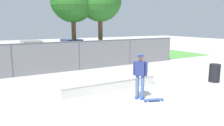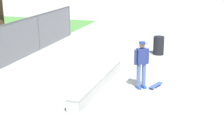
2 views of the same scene
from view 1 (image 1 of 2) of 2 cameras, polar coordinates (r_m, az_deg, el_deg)
The scene contains 11 objects.
ground_plane at distance 9.73m, azimuth 4.13°, elevation -8.00°, with size 80.00×80.00×0.00m, color #9E9E99.
grass_strip at distance 24.47m, azimuth -17.54°, elevation 2.53°, with size 28.48×20.00×0.02m, color #478438.
concrete_ledge at distance 10.03m, azimuth -0.31°, elevation -5.85°, with size 4.82×0.51×0.52m.
skateboarder at distance 8.81m, azimuth 7.47°, elevation -3.01°, with size 0.43×0.50×1.84m.
skateboard at distance 8.86m, azimuth 10.99°, elevation -9.50°, with size 0.82×0.46×0.09m.
chainlink_fence at distance 14.53m, azimuth -8.74°, elevation 2.25°, with size 16.55×0.07×1.97m.
tree_near_right at distance 15.98m, azimuth -10.37°, elevation 16.06°, with size 3.16×3.16×6.34m.
tree_mid at distance 16.10m, azimuth -3.18°, elevation 16.27°, with size 3.10×3.10×6.35m.
car_white at distance 20.29m, azimuth -20.53°, elevation 3.26°, with size 2.06×4.22×1.66m.
car_blue at distance 21.34m, azimuth -10.52°, elevation 4.03°, with size 2.06×4.22×1.66m.
trash_bin at distance 12.73m, azimuth 25.57°, elevation -2.40°, with size 0.56×0.56×0.96m, color black.
Camera 1 is at (-5.22, -7.63, 3.01)m, focal length 34.43 mm.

